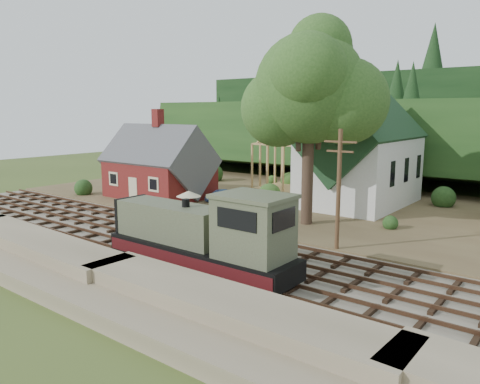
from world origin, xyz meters
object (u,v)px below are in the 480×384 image
Objects in this scene: patio_set at (189,195)px; locomotive at (205,238)px; car_green at (128,182)px; car_blue at (220,195)px.

locomotive is at bearing -41.95° from patio_set.
locomotive reaches higher than patio_set.
patio_set is at bearing -136.43° from car_green.
locomotive is 13.13m from patio_set.
car_blue reaches higher than car_green.
car_blue is at bearing 111.22° from patio_set.
patio_set is (2.84, -7.32, 1.36)m from car_blue.
car_blue is 14.18m from car_green.
locomotive is 3.51× the size of car_blue.
car_blue is 1.50× the size of patio_set.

